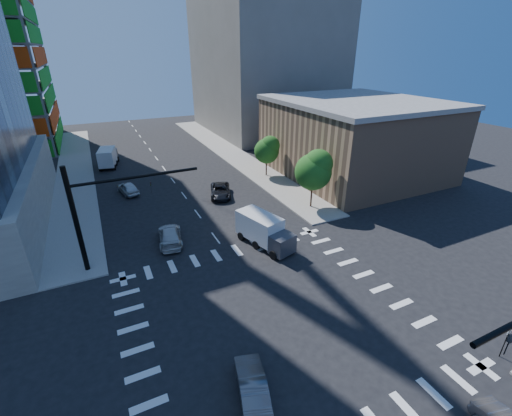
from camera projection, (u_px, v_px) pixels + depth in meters
ground at (273, 316)px, 23.87m from camera, size 160.00×160.00×0.00m
road_markings at (273, 316)px, 23.87m from camera, size 20.00×20.00×0.01m
sidewalk_ne at (229, 152)px, 61.42m from camera, size 5.00×60.00×0.15m
sidewalk_nw at (75, 172)px, 51.62m from camera, size 5.00×60.00×0.15m
commercial_building at (354, 137)px, 49.41m from camera, size 20.50×22.50×10.60m
bg_building_ne at (264, 64)px, 73.49m from camera, size 24.00×30.00×28.00m
signal_mast_nw at (95, 208)px, 27.02m from camera, size 10.20×0.40×9.00m
tree_south at (315, 169)px, 38.20m from camera, size 4.16×4.16×6.82m
tree_north at (268, 149)px, 48.42m from camera, size 3.54×3.52×5.78m
no_parking_sign at (506, 339)px, 20.13m from camera, size 0.30×0.06×2.20m
car_nb_far at (220, 191)px, 42.98m from camera, size 3.92×5.70×1.45m
car_sb_near at (170, 235)px, 32.62m from camera, size 2.93×5.43×1.49m
car_sb_mid at (128, 188)px, 43.73m from camera, size 2.72×4.67×1.49m
car_sb_cross at (252, 385)px, 18.18m from camera, size 2.46×4.38×1.37m
box_truck_near at (266, 234)px, 31.79m from camera, size 3.81×6.01×2.93m
box_truck_far at (109, 158)px, 53.95m from camera, size 3.45×5.95×2.93m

